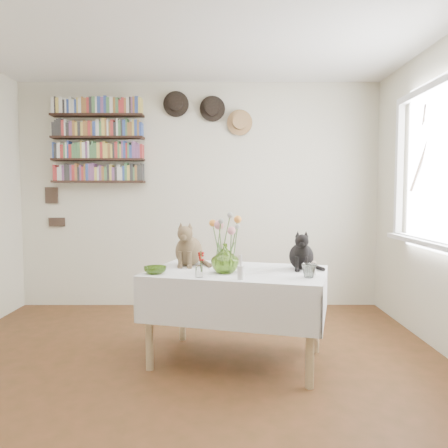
{
  "coord_description": "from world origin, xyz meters",
  "views": [
    {
      "loc": [
        0.27,
        -2.66,
        1.27
      ],
      "look_at": [
        0.27,
        0.49,
        1.05
      ],
      "focal_mm": 35.0,
      "sensor_mm": 36.0,
      "label": 1
    }
  ],
  "objects_px": {
    "black_cat": "(301,249)",
    "dining_table": "(237,293)",
    "bookshelf_unit": "(98,141)",
    "tabby_cat": "(189,243)",
    "flower_vase": "(225,258)"
  },
  "relations": [
    {
      "from": "black_cat",
      "to": "dining_table",
      "type": "bearing_deg",
      "value": -163.93
    },
    {
      "from": "bookshelf_unit",
      "to": "black_cat",
      "type": "bearing_deg",
      "value": -37.62
    },
    {
      "from": "black_cat",
      "to": "bookshelf_unit",
      "type": "distance_m",
      "value": 2.67
    },
    {
      "from": "tabby_cat",
      "to": "flower_vase",
      "type": "height_order",
      "value": "tabby_cat"
    },
    {
      "from": "black_cat",
      "to": "flower_vase",
      "type": "height_order",
      "value": "black_cat"
    },
    {
      "from": "tabby_cat",
      "to": "flower_vase",
      "type": "relative_size",
      "value": 1.68
    },
    {
      "from": "dining_table",
      "to": "flower_vase",
      "type": "xyz_separation_m",
      "value": [
        -0.09,
        -0.1,
        0.28
      ]
    },
    {
      "from": "dining_table",
      "to": "black_cat",
      "type": "bearing_deg",
      "value": 6.85
    },
    {
      "from": "tabby_cat",
      "to": "dining_table",
      "type": "bearing_deg",
      "value": -23.45
    },
    {
      "from": "black_cat",
      "to": "flower_vase",
      "type": "xyz_separation_m",
      "value": [
        -0.58,
        -0.16,
        -0.05
      ]
    },
    {
      "from": "tabby_cat",
      "to": "flower_vase",
      "type": "bearing_deg",
      "value": -41.04
    },
    {
      "from": "black_cat",
      "to": "flower_vase",
      "type": "relative_size",
      "value": 1.43
    },
    {
      "from": "bookshelf_unit",
      "to": "flower_vase",
      "type": "bearing_deg",
      "value": -50.46
    },
    {
      "from": "tabby_cat",
      "to": "black_cat",
      "type": "relative_size",
      "value": 1.18
    },
    {
      "from": "dining_table",
      "to": "tabby_cat",
      "type": "bearing_deg",
      "value": 148.32
    }
  ]
}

